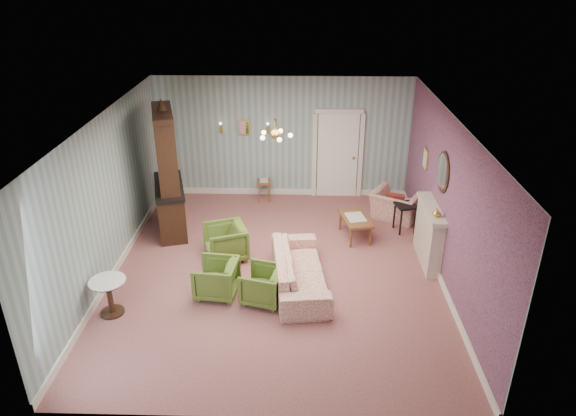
{
  "coord_description": "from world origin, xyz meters",
  "views": [
    {
      "loc": [
        0.43,
        -8.35,
        5.3
      ],
      "look_at": [
        0.2,
        0.4,
        1.1
      ],
      "focal_mm": 32.67,
      "sensor_mm": 36.0,
      "label": 1
    }
  ],
  "objects_px": {
    "olive_chair_a": "(263,283)",
    "side_table_black": "(405,218)",
    "dresser": "(167,168)",
    "coffee_table": "(355,227)",
    "sofa_chintz": "(299,264)",
    "wingback_chair": "(396,201)",
    "olive_chair_b": "(216,277)",
    "olive_chair_c": "(226,240)",
    "fireplace": "(429,234)",
    "pedestal_table": "(110,297)"
  },
  "relations": [
    {
      "from": "side_table_black",
      "to": "olive_chair_b",
      "type": "bearing_deg",
      "value": -146.28
    },
    {
      "from": "sofa_chintz",
      "to": "coffee_table",
      "type": "bearing_deg",
      "value": -38.92
    },
    {
      "from": "dresser",
      "to": "fireplace",
      "type": "xyz_separation_m",
      "value": [
        5.19,
        -1.23,
        -0.8
      ]
    },
    {
      "from": "sofa_chintz",
      "to": "coffee_table",
      "type": "distance_m",
      "value": 2.15
    },
    {
      "from": "olive_chair_b",
      "to": "dresser",
      "type": "bearing_deg",
      "value": -144.92
    },
    {
      "from": "sofa_chintz",
      "to": "dresser",
      "type": "distance_m",
      "value": 3.61
    },
    {
      "from": "olive_chair_c",
      "to": "pedestal_table",
      "type": "relative_size",
      "value": 1.19
    },
    {
      "from": "olive_chair_a",
      "to": "wingback_chair",
      "type": "bearing_deg",
      "value": 154.63
    },
    {
      "from": "olive_chair_b",
      "to": "wingback_chair",
      "type": "xyz_separation_m",
      "value": [
        3.55,
        3.04,
        0.08
      ]
    },
    {
      "from": "olive_chair_b",
      "to": "side_table_black",
      "type": "xyz_separation_m",
      "value": [
        3.65,
        2.44,
        -0.04
      ]
    },
    {
      "from": "olive_chair_b",
      "to": "olive_chair_c",
      "type": "xyz_separation_m",
      "value": [
        -0.0,
        1.23,
        0.03
      ]
    },
    {
      "from": "fireplace",
      "to": "pedestal_table",
      "type": "relative_size",
      "value": 2.18
    },
    {
      "from": "olive_chair_a",
      "to": "dresser",
      "type": "height_order",
      "value": "dresser"
    },
    {
      "from": "olive_chair_a",
      "to": "side_table_black",
      "type": "relative_size",
      "value": 1.09
    },
    {
      "from": "dresser",
      "to": "pedestal_table",
      "type": "height_order",
      "value": "dresser"
    },
    {
      "from": "olive_chair_b",
      "to": "fireplace",
      "type": "xyz_separation_m",
      "value": [
        3.86,
        1.21,
        0.23
      ]
    },
    {
      "from": "dresser",
      "to": "coffee_table",
      "type": "bearing_deg",
      "value": -20.29
    },
    {
      "from": "olive_chair_a",
      "to": "coffee_table",
      "type": "height_order",
      "value": "olive_chair_a"
    },
    {
      "from": "fireplace",
      "to": "olive_chair_a",
      "type": "bearing_deg",
      "value": -155.83
    },
    {
      "from": "olive_chair_a",
      "to": "dresser",
      "type": "distance_m",
      "value": 3.53
    },
    {
      "from": "dresser",
      "to": "coffee_table",
      "type": "distance_m",
      "value": 4.08
    },
    {
      "from": "olive_chair_c",
      "to": "olive_chair_b",
      "type": "bearing_deg",
      "value": -20.25
    },
    {
      "from": "olive_chair_a",
      "to": "olive_chair_b",
      "type": "distance_m",
      "value": 0.83
    },
    {
      "from": "wingback_chair",
      "to": "fireplace",
      "type": "distance_m",
      "value": 1.86
    },
    {
      "from": "wingback_chair",
      "to": "pedestal_table",
      "type": "bearing_deg",
      "value": 65.01
    },
    {
      "from": "sofa_chintz",
      "to": "dresser",
      "type": "relative_size",
      "value": 0.79
    },
    {
      "from": "side_table_black",
      "to": "sofa_chintz",
      "type": "bearing_deg",
      "value": -136.4
    },
    {
      "from": "coffee_table",
      "to": "pedestal_table",
      "type": "distance_m",
      "value": 5.02
    },
    {
      "from": "side_table_black",
      "to": "wingback_chair",
      "type": "bearing_deg",
      "value": 99.08
    },
    {
      "from": "olive_chair_b",
      "to": "olive_chair_c",
      "type": "bearing_deg",
      "value": -173.26
    },
    {
      "from": "dresser",
      "to": "fireplace",
      "type": "relative_size",
      "value": 1.98
    },
    {
      "from": "sofa_chintz",
      "to": "side_table_black",
      "type": "bearing_deg",
      "value": -53.02
    },
    {
      "from": "olive_chair_a",
      "to": "coffee_table",
      "type": "bearing_deg",
      "value": 157.72
    },
    {
      "from": "olive_chair_c",
      "to": "dresser",
      "type": "xyz_separation_m",
      "value": [
        -1.32,
        1.21,
        1.0
      ]
    },
    {
      "from": "fireplace",
      "to": "side_table_black",
      "type": "height_order",
      "value": "fireplace"
    },
    {
      "from": "sofa_chintz",
      "to": "pedestal_table",
      "type": "relative_size",
      "value": 3.42
    },
    {
      "from": "sofa_chintz",
      "to": "olive_chair_b",
      "type": "bearing_deg",
      "value": 95.97
    },
    {
      "from": "olive_chair_a",
      "to": "fireplace",
      "type": "bearing_deg",
      "value": 129.41
    },
    {
      "from": "sofa_chintz",
      "to": "wingback_chair",
      "type": "height_order",
      "value": "wingback_chair"
    },
    {
      "from": "olive_chair_c",
      "to": "pedestal_table",
      "type": "xyz_separation_m",
      "value": [
        -1.64,
        -1.81,
        -0.06
      ]
    },
    {
      "from": "wingback_chair",
      "to": "side_table_black",
      "type": "relative_size",
      "value": 1.59
    },
    {
      "from": "wingback_chair",
      "to": "side_table_black",
      "type": "height_order",
      "value": "wingback_chair"
    },
    {
      "from": "olive_chair_b",
      "to": "wingback_chair",
      "type": "bearing_deg",
      "value": 137.03
    },
    {
      "from": "coffee_table",
      "to": "pedestal_table",
      "type": "bearing_deg",
      "value": -147.28
    },
    {
      "from": "sofa_chintz",
      "to": "fireplace",
      "type": "height_order",
      "value": "fireplace"
    },
    {
      "from": "olive_chair_a",
      "to": "pedestal_table",
      "type": "xyz_separation_m",
      "value": [
        -2.46,
        -0.42,
        -0.02
      ]
    },
    {
      "from": "olive_chair_c",
      "to": "sofa_chintz",
      "type": "distance_m",
      "value": 1.7
    },
    {
      "from": "olive_chair_c",
      "to": "fireplace",
      "type": "height_order",
      "value": "fireplace"
    },
    {
      "from": "wingback_chair",
      "to": "olive_chair_a",
      "type": "bearing_deg",
      "value": 79.56
    },
    {
      "from": "wingback_chair",
      "to": "coffee_table",
      "type": "distance_m",
      "value": 1.36
    }
  ]
}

